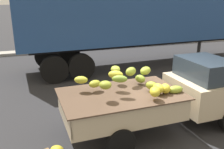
% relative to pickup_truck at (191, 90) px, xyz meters
% --- Properties ---
extents(ground, '(220.00, 220.00, 0.00)m').
position_rel_pickup_truck_xyz_m(ground, '(-0.96, 0.20, -0.89)').
color(ground, '#28282B').
extents(curb_strip, '(80.00, 0.80, 0.16)m').
position_rel_pickup_truck_xyz_m(curb_strip, '(-0.96, 10.17, -0.81)').
color(curb_strip, gray).
rests_on(curb_strip, ground).
extents(pickup_truck, '(5.04, 1.82, 1.70)m').
position_rel_pickup_truck_xyz_m(pickup_truck, '(0.00, 0.00, 0.00)').
color(pickup_truck, '#CCB793').
rests_on(pickup_truck, ground).
extents(semi_trailer, '(12.09, 3.02, 3.95)m').
position_rel_pickup_truck_xyz_m(semi_trailer, '(1.53, 5.73, 1.65)').
color(semi_trailer, navy).
rests_on(semi_trailer, ground).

